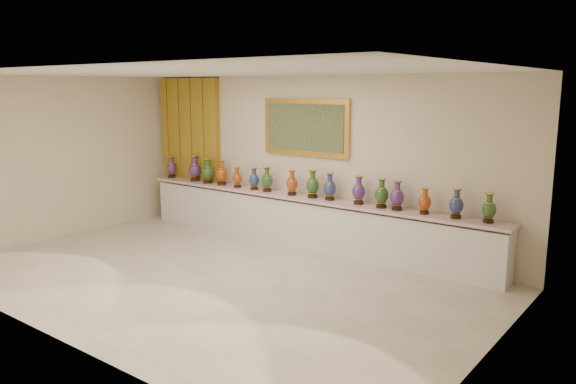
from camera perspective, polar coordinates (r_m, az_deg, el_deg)
name	(u,v)px	position (r m, az deg, el deg)	size (l,w,h in m)	color
ground	(213,279)	(8.46, -7.64, -8.75)	(8.00, 8.00, 0.00)	beige
room	(207,147)	(11.59, -8.26, 4.56)	(8.00, 8.00, 8.00)	beige
counter	(303,222)	(10.00, 1.53, -3.03)	(7.28, 0.48, 0.90)	white
vase_0	(171,168)	(12.17, -11.78, 2.39)	(0.22, 0.22, 0.45)	black
vase_1	(195,170)	(11.65, -9.45, 2.26)	(0.31, 0.31, 0.52)	black
vase_2	(208,172)	(11.33, -8.17, 2.01)	(0.30, 0.30, 0.50)	black
vase_3	(222,174)	(11.09, -6.76, 1.86)	(0.30, 0.30, 0.49)	black
vase_4	(237,178)	(10.77, -5.17, 1.40)	(0.23, 0.23, 0.40)	black
vase_5	(254,180)	(10.51, -3.46, 1.24)	(0.23, 0.23, 0.42)	black
vase_6	(267,180)	(10.31, -2.13, 1.18)	(0.26, 0.26, 0.46)	black
vase_7	(292,184)	(9.96, 0.41, 0.83)	(0.23, 0.23, 0.45)	black
vase_8	(313,185)	(9.72, 2.52, 0.68)	(0.23, 0.23, 0.49)	black
vase_9	(330,188)	(9.55, 4.27, 0.43)	(0.27, 0.27, 0.47)	black
vase_10	(359,191)	(9.26, 7.20, 0.06)	(0.25, 0.25, 0.47)	black
vase_11	(382,195)	(9.03, 9.49, -0.26)	(0.28, 0.28, 0.48)	black
vase_12	(397,197)	(8.90, 11.03, -0.49)	(0.26, 0.26, 0.47)	black
vase_13	(425,202)	(8.73, 13.73, -1.01)	(0.22, 0.22, 0.40)	black
vase_14	(456,205)	(8.55, 16.73, -1.27)	(0.24, 0.24, 0.44)	black
vase_15	(489,209)	(8.41, 19.75, -1.68)	(0.22, 0.22, 0.43)	black
label_card	(256,191)	(10.39, -3.31, 0.11)	(0.10, 0.06, 0.00)	white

